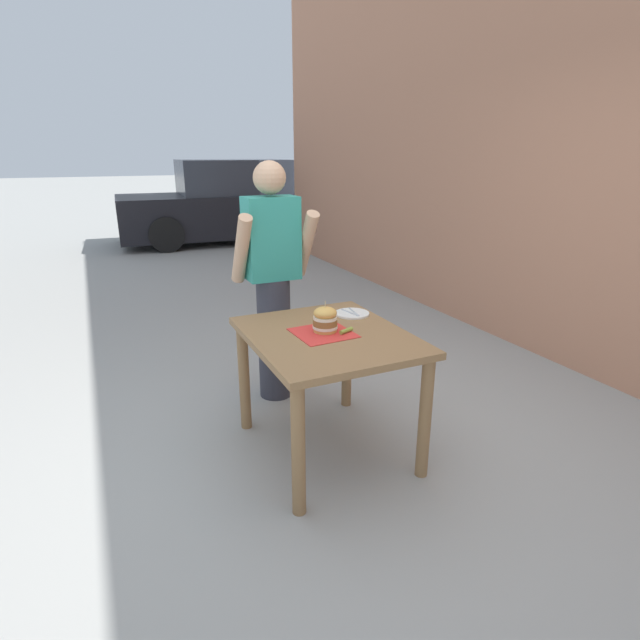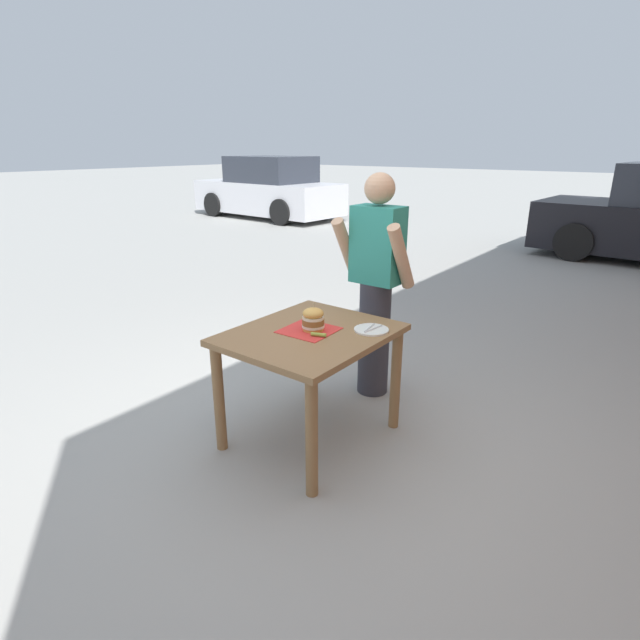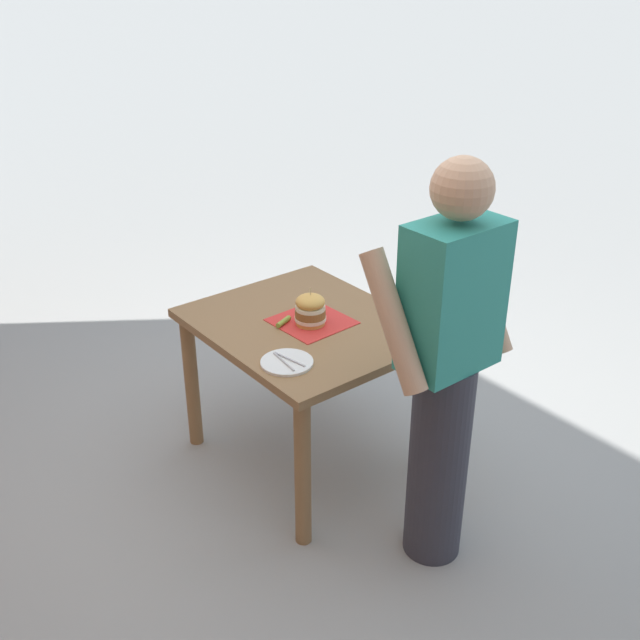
# 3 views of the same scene
# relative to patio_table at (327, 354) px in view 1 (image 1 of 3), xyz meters

# --- Properties ---
(ground_plane) EXTENTS (80.00, 80.00, 0.00)m
(ground_plane) POSITION_rel_patio_table_xyz_m (0.00, 0.00, -0.63)
(ground_plane) COLOR #9E9E99
(patio_table) EXTENTS (0.87, 1.04, 0.76)m
(patio_table) POSITION_rel_patio_table_xyz_m (0.00, 0.00, 0.00)
(patio_table) COLOR olive
(patio_table) RESTS_ON ground
(serving_paper) EXTENTS (0.33, 0.33, 0.00)m
(serving_paper) POSITION_rel_patio_table_xyz_m (-0.02, 0.01, 0.13)
(serving_paper) COLOR red
(serving_paper) RESTS_ON patio_table
(sandwich) EXTENTS (0.14, 0.14, 0.18)m
(sandwich) POSITION_rel_patio_table_xyz_m (-0.00, 0.03, 0.20)
(sandwich) COLOR gold
(sandwich) RESTS_ON serving_paper
(pickle_spear) EXTENTS (0.10, 0.06, 0.02)m
(pickle_spear) POSITION_rel_patio_table_xyz_m (0.10, -0.04, 0.14)
(pickle_spear) COLOR #8EA83D
(pickle_spear) RESTS_ON serving_paper
(side_plate_with_forks) EXTENTS (0.22, 0.22, 0.02)m
(side_plate_with_forks) POSITION_rel_patio_table_xyz_m (0.29, 0.25, 0.13)
(side_plate_with_forks) COLOR white
(side_plate_with_forks) RESTS_ON patio_table
(diner_across_table) EXTENTS (0.55, 0.35, 1.69)m
(diner_across_table) POSITION_rel_patio_table_xyz_m (-0.03, 0.82, 0.25)
(diner_across_table) COLOR #33333D
(diner_across_table) RESTS_ON ground
(building_wall) EXTENTS (0.30, 10.00, 5.27)m
(building_wall) POSITION_rel_patio_table_xyz_m (2.54, 1.40, 2.00)
(building_wall) COLOR tan
(building_wall) RESTS_ON ground
(parked_car_near_curb) EXTENTS (4.29, 2.01, 1.60)m
(parked_car_near_curb) POSITION_rel_patio_table_xyz_m (1.49, 7.75, 0.09)
(parked_car_near_curb) COLOR black
(parked_car_near_curb) RESTS_ON ground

